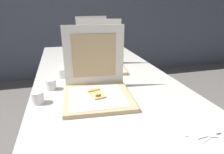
# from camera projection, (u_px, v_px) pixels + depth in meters

# --- Properties ---
(wall_back) EXTENTS (10.00, 0.10, 2.60)m
(wall_back) POSITION_uv_depth(u_px,v_px,m) (74.00, 2.00, 3.29)
(wall_back) COLOR slate
(wall_back) RESTS_ON ground
(table) EXTENTS (0.97, 2.44, 0.75)m
(table) POSITION_uv_depth(u_px,v_px,m) (103.00, 82.00, 1.46)
(table) COLOR beige
(table) RESTS_ON ground
(pizza_box_front) EXTENTS (0.40, 0.40, 0.39)m
(pizza_box_front) POSITION_uv_depth(u_px,v_px,m) (97.00, 87.00, 1.11)
(pizza_box_front) COLOR tan
(pizza_box_front) RESTS_ON table
(pizza_box_middle) EXTENTS (0.42, 0.42, 0.39)m
(pizza_box_middle) POSITION_uv_depth(u_px,v_px,m) (101.00, 61.00, 1.63)
(pizza_box_middle) COLOR tan
(pizza_box_middle) RESTS_ON table
(pizza_box_back) EXTENTS (0.44, 0.51, 0.38)m
(pizza_box_back) POSITION_uv_depth(u_px,v_px,m) (98.00, 48.00, 2.13)
(pizza_box_back) COLOR tan
(pizza_box_back) RESTS_ON table
(cup_white_far) EXTENTS (0.06, 0.06, 0.06)m
(cup_white_far) POSITION_uv_depth(u_px,v_px,m) (68.00, 60.00, 1.75)
(cup_white_far) COLOR white
(cup_white_far) RESTS_ON table
(cup_white_mid) EXTENTS (0.06, 0.06, 0.06)m
(cup_white_mid) POSITION_uv_depth(u_px,v_px,m) (62.00, 73.00, 1.41)
(cup_white_mid) COLOR white
(cup_white_mid) RESTS_ON table
(cup_white_near_left) EXTENTS (0.06, 0.06, 0.06)m
(cup_white_near_left) POSITION_uv_depth(u_px,v_px,m) (38.00, 98.00, 1.04)
(cup_white_near_left) COLOR white
(cup_white_near_left) RESTS_ON table
(cup_white_near_center) EXTENTS (0.06, 0.06, 0.06)m
(cup_white_near_center) POSITION_uv_depth(u_px,v_px,m) (51.00, 85.00, 1.21)
(cup_white_near_center) COLOR white
(cup_white_near_center) RESTS_ON table
(napkin_pile) EXTENTS (0.18, 0.18, 0.01)m
(napkin_pile) POSITION_uv_depth(u_px,v_px,m) (196.00, 128.00, 0.83)
(napkin_pile) COLOR white
(napkin_pile) RESTS_ON table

